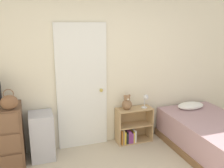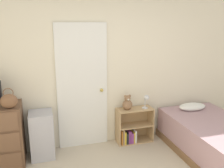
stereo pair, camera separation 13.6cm
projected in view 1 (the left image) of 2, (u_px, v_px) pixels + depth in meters
The scene contains 8 objects.
wall_back at pixel (103, 69), 4.10m from camera, with size 10.00×0.06×2.55m.
door_closed at pixel (82, 87), 4.00m from camera, with size 0.82×0.09×2.03m.
handbag at pixel (9, 102), 3.29m from camera, with size 0.23×0.11×0.28m.
storage_bin at pixel (42, 136), 3.78m from camera, with size 0.35×0.39×0.72m.
bookshelf at pixel (131, 128), 4.33m from camera, with size 0.62×0.27×0.60m.
teddy_bear at pixel (127, 103), 4.18m from camera, with size 0.17×0.17×0.26m.
desk_lamp at pixel (146, 99), 4.23m from camera, with size 0.11×0.11×0.24m.
bed at pixel (215, 138), 3.90m from camera, with size 1.11×1.93×0.64m.
Camera 1 is at (-1.14, -1.78, 2.06)m, focal length 40.00 mm.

